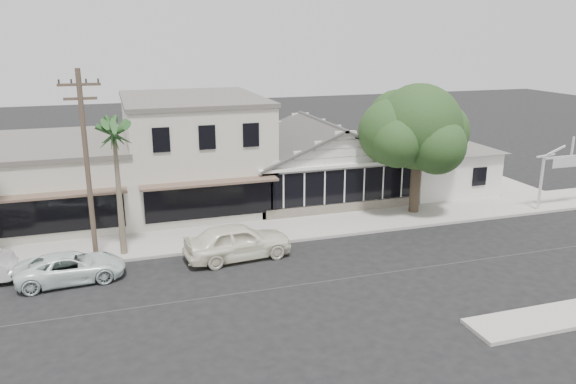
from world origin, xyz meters
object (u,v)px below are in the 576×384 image
object	(u,v)px
arch_sign	(571,159)
utility_pole	(87,164)
car_2	(71,267)
shade_tree	(416,129)
car_0	(238,241)

from	to	relation	value
arch_sign	utility_pole	size ratio (longest dim) A/B	0.46
utility_pole	car_2	distance (m)	4.61
car_2	utility_pole	bearing A→B (deg)	-34.46
arch_sign	car_2	world-z (taller)	arch_sign
arch_sign	shade_tree	xyz separation A→B (m)	(-9.43, 2.20, 1.93)
arch_sign	car_2	bearing A→B (deg)	-176.32
utility_pole	car_2	bearing A→B (deg)	-120.29
utility_pole	car_0	bearing A→B (deg)	-12.61
utility_pole	car_2	world-z (taller)	utility_pole
car_0	shade_tree	bearing A→B (deg)	-77.57
arch_sign	shade_tree	distance (m)	9.87
arch_sign	car_2	size ratio (longest dim) A/B	0.91
shade_tree	utility_pole	bearing A→B (deg)	-172.71
arch_sign	car_0	distance (m)	21.10
car_0	car_2	world-z (taller)	car_0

